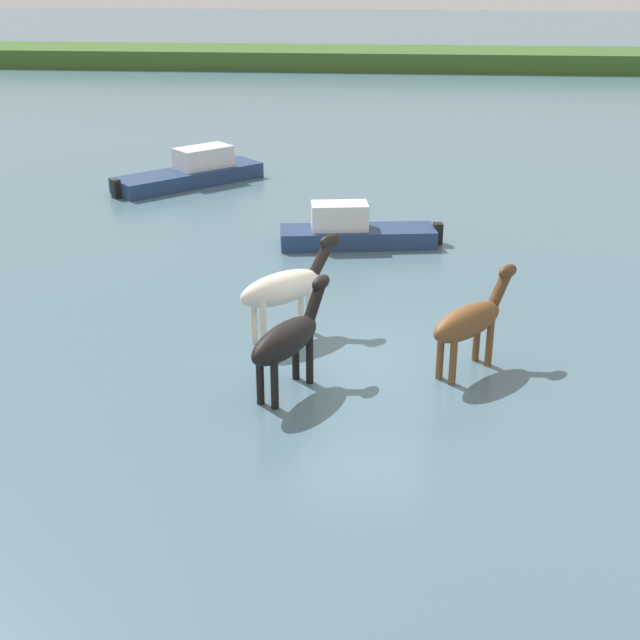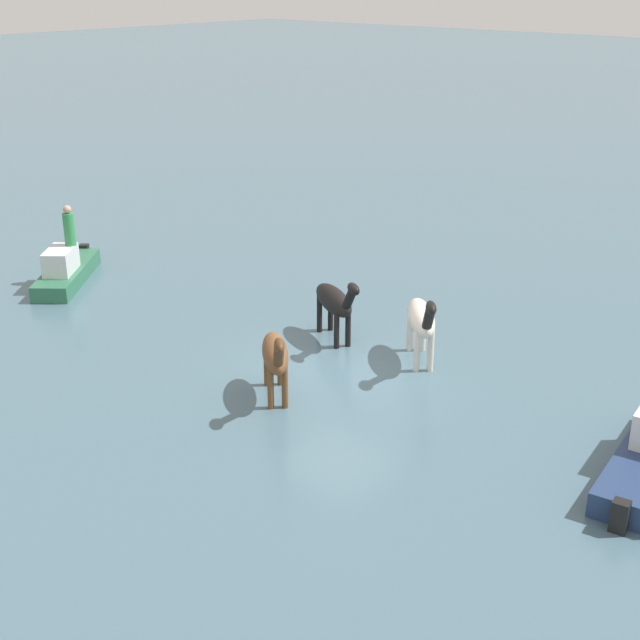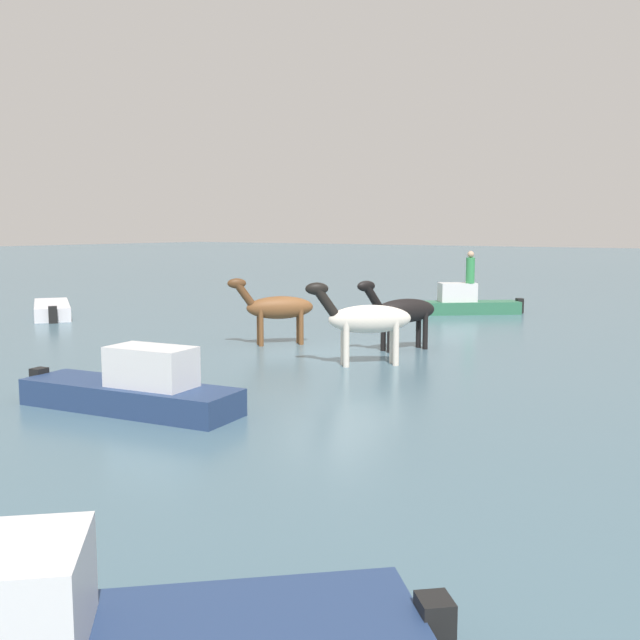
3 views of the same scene
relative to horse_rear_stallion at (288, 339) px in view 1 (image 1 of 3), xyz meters
The scene contains 7 objects.
ground_plane 2.12m from the horse_rear_stallion, 44.07° to the left, with size 211.86×211.86×0.00m, color #476675.
distant_shoreline 46.76m from the horse_rear_stallion, 88.37° to the left, with size 190.67×6.00×2.40m, color #395D28.
horse_rear_stallion is the anchor object (origin of this frame).
horse_lead 3.47m from the horse_rear_stallion, 18.83° to the left, with size 1.85×2.04×1.86m.
horse_mid_herd 2.40m from the horse_rear_stallion, 97.96° to the left, with size 2.10×2.03×1.97m.
boat_skiff_near 15.43m from the horse_rear_stallion, 109.09° to the left, with size 4.75×4.64×1.36m.
boat_tender_starboard 8.53m from the horse_rear_stallion, 84.60° to the left, with size 4.44×1.76×1.32m.
Camera 1 is at (0.40, -15.00, 7.37)m, focal length 48.27 mm.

